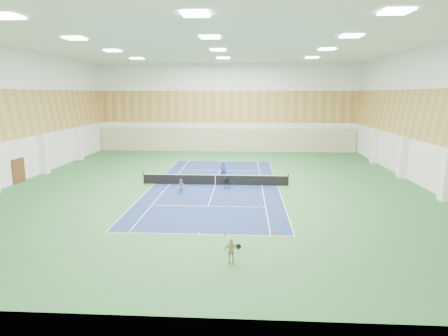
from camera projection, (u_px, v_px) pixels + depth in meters
The scene contains 21 objects.
ground at pixel (215, 185), 33.15m from camera, with size 40.00×40.00×0.00m, color #2C6733.
room_shell at pixel (215, 117), 31.98m from camera, with size 36.00×40.00×12.00m, color white, non-canonical shape.
wood_cladding at pixel (215, 93), 31.59m from camera, with size 36.00×40.00×8.00m, color #BD8D46, non-canonical shape.
ceiling_light_grid at pixel (215, 45), 30.82m from camera, with size 21.40×25.40×0.06m, color white, non-canonical shape.
court_surface at pixel (215, 185), 33.15m from camera, with size 10.97×23.77×0.01m, color navy.
tennis_balls_scatter at pixel (215, 184), 33.14m from camera, with size 10.57×22.77×0.07m, color #B9D123, non-canonical shape.
tennis_net at pixel (215, 179), 33.04m from camera, with size 12.80×0.10×1.10m, color black, non-canonical shape.
back_curtain at pixel (227, 140), 52.18m from camera, with size 35.40×0.16×3.20m, color #C6B793.
door_left_b at pixel (19, 171), 33.94m from camera, with size 0.08×1.80×2.20m, color #593319.
coach at pixel (223, 171), 35.34m from camera, with size 0.59×0.39×1.63m, color navy.
child_court at pixel (181, 187), 30.10m from camera, with size 0.58×0.45×1.20m, color gray.
child_apron at pixel (231, 251), 17.76m from camera, with size 0.72×0.30×1.23m, color tan.
ball_cart at pixel (227, 184), 31.74m from camera, with size 0.46×0.46×0.80m, color black, non-canonical shape.
cone_svc_a at pixel (162, 202), 27.57m from camera, with size 0.21×0.21×0.23m, color #DA410B.
cone_svc_b at pixel (189, 206), 26.63m from camera, with size 0.18×0.18×0.20m, color #F1590C.
cone_svc_c at pixel (227, 206), 26.54m from camera, with size 0.20×0.20×0.22m, color #EF430C.
cone_svc_d at pixel (260, 207), 26.33m from camera, with size 0.22×0.22×0.24m, color #F95C0D.
cone_base_a at pixel (134, 230), 21.93m from camera, with size 0.19×0.19×0.21m, color #F55F0C.
cone_base_b at pixel (176, 230), 21.96m from camera, with size 0.20×0.20×0.22m, color #E6490C.
cone_base_c at pixel (225, 233), 21.38m from camera, with size 0.18×0.18×0.20m, color #E1440B.
cone_base_d at pixel (274, 232), 21.52m from camera, with size 0.20×0.20×0.22m, color #FF420D.
Camera 1 is at (2.61, -32.12, 7.95)m, focal length 30.00 mm.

